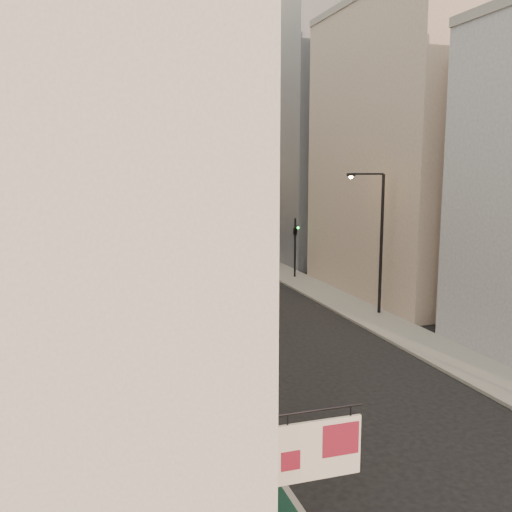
{
  "coord_description": "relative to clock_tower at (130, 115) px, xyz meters",
  "views": [
    {
      "loc": [
        -10.41,
        -5.62,
        9.07
      ],
      "look_at": [
        -2.19,
        20.21,
        4.86
      ],
      "focal_mm": 40.0,
      "sensor_mm": 36.0,
      "label": 1
    }
  ],
  "objects": [
    {
      "name": "white_tower",
      "position": [
        11.0,
        -14.0,
        0.97
      ],
      "size": [
        8.0,
        8.0,
        41.5
      ],
      "color": "silver",
      "rests_on": "ground"
    },
    {
      "name": "sidewalk_left",
      "position": [
        -5.5,
        -37.0,
        -17.56
      ],
      "size": [
        3.0,
        140.0,
        0.15
      ],
      "primitive_type": "cube",
      "color": "gray",
      "rests_on": "ground"
    },
    {
      "name": "clock_tower",
      "position": [
        0.0,
        0.0,
        0.0
      ],
      "size": [
        14.0,
        14.0,
        44.9
      ],
      "color": "tan",
      "rests_on": "ground"
    },
    {
      "name": "right_bldg_beige",
      "position": [
        13.0,
        -62.0,
        -7.63
      ],
      "size": [
        8.0,
        16.0,
        20.0
      ],
      "primitive_type": "cube",
      "color": "gray",
      "rests_on": "ground"
    },
    {
      "name": "traffic_light_left",
      "position": [
        -5.11,
        -48.95,
        -14.29
      ],
      "size": [
        0.52,
        0.39,
        5.0
      ],
      "rotation": [
        0.0,
        0.0,
        3.01
      ],
      "color": "black",
      "rests_on": "ground"
    },
    {
      "name": "near_building_left",
      "position": [
        -9.99,
        -83.0,
        -11.61
      ],
      "size": [
        8.3,
        23.04,
        12.3
      ],
      "color": "#54331B",
      "rests_on": "ground"
    },
    {
      "name": "traffic_light_right",
      "position": [
        7.71,
        -54.44,
        -13.88
      ],
      "size": [
        0.61,
        0.56,
        5.0
      ],
      "rotation": [
        0.0,
        0.0,
        3.1
      ],
      "color": "black",
      "rests_on": "ground"
    },
    {
      "name": "left_bldg_wingrid",
      "position": [
        -11.0,
        -12.0,
        -5.63
      ],
      "size": [
        8.0,
        20.0,
        24.0
      ],
      "primitive_type": "cube",
      "color": "gray",
      "rests_on": "ground"
    },
    {
      "name": "highrise",
      "position": [
        19.0,
        -14.0,
        8.02
      ],
      "size": [
        21.0,
        23.0,
        51.2
      ],
      "color": "gray",
      "rests_on": "ground"
    },
    {
      "name": "left_bldg_tan",
      "position": [
        -11.0,
        -32.0,
        -9.13
      ],
      "size": [
        8.0,
        18.0,
        17.0
      ],
      "primitive_type": "cube",
      "color": "tan",
      "rests_on": "ground"
    },
    {
      "name": "right_bldg_wingrid",
      "position": [
        13.0,
        -42.0,
        -4.63
      ],
      "size": [
        8.0,
        20.0,
        26.0
      ],
      "primitive_type": "cube",
      "color": "gray",
      "rests_on": "ground"
    },
    {
      "name": "left_bldg_grey",
      "position": [
        -11.0,
        -50.0,
        -7.63
      ],
      "size": [
        8.0,
        16.0,
        20.0
      ],
      "primitive_type": "cube",
      "color": "gray",
      "rests_on": "ground"
    },
    {
      "name": "streetlamp_far",
      "position": [
        7.83,
        -48.81,
        -12.22
      ],
      "size": [
        2.46,
        0.67,
        9.48
      ],
      "rotation": [
        0.0,
        0.0,
        0.19
      ],
      "color": "black",
      "rests_on": "ground"
    },
    {
      "name": "streetlamp_mid",
      "position": [
        8.15,
        -66.97,
        -12.63
      ],
      "size": [
        2.15,
        1.09,
        8.76
      ],
      "rotation": [
        0.0,
        0.0,
        -0.42
      ],
      "color": "black",
      "rests_on": "ground"
    },
    {
      "name": "sidewalk_right",
      "position": [
        7.5,
        -37.0,
        -17.56
      ],
      "size": [
        3.0,
        140.0,
        0.15
      ],
      "primitive_type": "cube",
      "color": "gray",
      "rests_on": "ground"
    },
    {
      "name": "left_bldg_beige",
      "position": [
        -11.0,
        -66.0,
        -9.63
      ],
      "size": [
        8.0,
        12.0,
        16.0
      ],
      "primitive_type": "cube",
      "color": "gray",
      "rests_on": "ground"
    }
  ]
}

